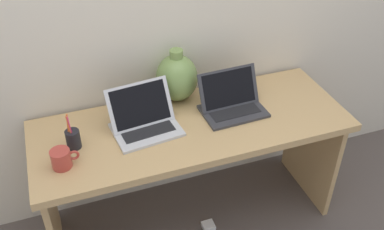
{
  "coord_description": "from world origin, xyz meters",
  "views": [
    {
      "loc": [
        -0.59,
        -1.67,
        2.07
      ],
      "look_at": [
        0.0,
        0.0,
        0.77
      ],
      "focal_mm": 41.05,
      "sensor_mm": 36.0,
      "label": 1
    }
  ],
  "objects_px": {
    "green_vase": "(177,77)",
    "power_brick": "(208,226)",
    "laptop_right": "(231,101)",
    "coffee_mug": "(62,159)",
    "pen_cup": "(73,138)",
    "laptop_left": "(144,118)"
  },
  "relations": [
    {
      "from": "laptop_right",
      "to": "coffee_mug",
      "type": "relative_size",
      "value": 2.63
    },
    {
      "from": "laptop_right",
      "to": "power_brick",
      "type": "height_order",
      "value": "laptop_right"
    },
    {
      "from": "coffee_mug",
      "to": "pen_cup",
      "type": "distance_m",
      "value": 0.13
    },
    {
      "from": "coffee_mug",
      "to": "power_brick",
      "type": "height_order",
      "value": "coffee_mug"
    },
    {
      "from": "coffee_mug",
      "to": "pen_cup",
      "type": "xyz_separation_m",
      "value": [
        0.07,
        0.12,
        0.01
      ]
    },
    {
      "from": "laptop_left",
      "to": "green_vase",
      "type": "relative_size",
      "value": 1.18
    },
    {
      "from": "green_vase",
      "to": "coffee_mug",
      "type": "xyz_separation_m",
      "value": [
        -0.65,
        -0.35,
        -0.09
      ]
    },
    {
      "from": "coffee_mug",
      "to": "power_brick",
      "type": "xyz_separation_m",
      "value": [
        0.72,
        -0.0,
        -0.75
      ]
    },
    {
      "from": "laptop_right",
      "to": "coffee_mug",
      "type": "distance_m",
      "value": 0.9
    },
    {
      "from": "laptop_left",
      "to": "pen_cup",
      "type": "distance_m",
      "value": 0.35
    },
    {
      "from": "laptop_left",
      "to": "laptop_right",
      "type": "distance_m",
      "value": 0.47
    },
    {
      "from": "coffee_mug",
      "to": "pen_cup",
      "type": "bearing_deg",
      "value": 60.68
    },
    {
      "from": "pen_cup",
      "to": "power_brick",
      "type": "relative_size",
      "value": 2.69
    },
    {
      "from": "laptop_left",
      "to": "laptop_right",
      "type": "height_order",
      "value": "laptop_left"
    },
    {
      "from": "laptop_left",
      "to": "pen_cup",
      "type": "xyz_separation_m",
      "value": [
        -0.35,
        -0.04,
        -0.0
      ]
    },
    {
      "from": "green_vase",
      "to": "pen_cup",
      "type": "bearing_deg",
      "value": -158.38
    },
    {
      "from": "green_vase",
      "to": "power_brick",
      "type": "bearing_deg",
      "value": -79.73
    },
    {
      "from": "laptop_right",
      "to": "green_vase",
      "type": "distance_m",
      "value": 0.31
    },
    {
      "from": "green_vase",
      "to": "pen_cup",
      "type": "xyz_separation_m",
      "value": [
        -0.59,
        -0.23,
        -0.08
      ]
    },
    {
      "from": "coffee_mug",
      "to": "power_brick",
      "type": "distance_m",
      "value": 1.03
    },
    {
      "from": "green_vase",
      "to": "coffee_mug",
      "type": "bearing_deg",
      "value": -151.82
    },
    {
      "from": "laptop_left",
      "to": "laptop_right",
      "type": "relative_size",
      "value": 1.04
    }
  ]
}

